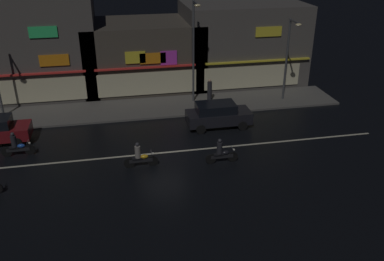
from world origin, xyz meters
TOP-DOWN VIEW (x-y plane):
  - ground_plane at (0.00, 0.00)m, footprint 140.00×140.00m
  - lane_divider_stripe at (0.00, 0.00)m, footprint 27.01×0.16m
  - sidewalk_far at (0.00, 7.04)m, footprint 28.44×4.01m
  - storefront_left_block at (8.53, 12.29)m, footprint 10.04×6.63m
  - storefront_center_block at (-8.53, 12.81)m, footprint 9.66×7.67m
  - storefront_right_block at (0.00, 12.24)m, footprint 9.58×6.55m
  - streetlamp_mid at (3.34, 7.46)m, footprint 0.44×1.64m
  - streetlamp_east at (10.28, 6.46)m, footprint 0.44×1.64m
  - pedestrian_on_sidewalk at (4.56, 7.44)m, footprint 0.35×0.35m
  - parked_car_trailing at (4.07, 3.02)m, footprint 4.30×1.98m
  - motorcycle_lead at (3.02, -1.80)m, footprint 1.90×0.60m
  - motorcycle_following at (-8.48, 1.34)m, footprint 1.90×0.60m
  - motorcycle_trailing_far at (-1.53, -1.36)m, footprint 1.90×0.60m
  - traffic_cone at (4.82, 4.13)m, footprint 0.36×0.36m

SIDE VIEW (x-z plane):
  - ground_plane at x=0.00m, z-range 0.00..0.00m
  - lane_divider_stripe at x=0.00m, z-range 0.00..0.01m
  - sidewalk_far at x=0.00m, z-range 0.00..0.14m
  - traffic_cone at x=4.82m, z-range 0.00..0.55m
  - motorcycle_lead at x=3.02m, z-range -0.13..1.39m
  - motorcycle_following at x=-8.48m, z-range -0.13..1.39m
  - motorcycle_trailing_far at x=-1.53m, z-range -0.13..1.39m
  - parked_car_trailing at x=4.07m, z-range 0.03..1.70m
  - pedestrian_on_sidewalk at x=4.56m, z-range 0.08..1.81m
  - storefront_right_block at x=0.00m, z-range 0.00..5.46m
  - storefront_left_block at x=8.53m, z-range 0.00..6.67m
  - streetlamp_east at x=10.28m, z-range 0.76..6.93m
  - storefront_center_block at x=-8.53m, z-range 0.00..8.01m
  - streetlamp_mid at x=3.34m, z-range 0.79..8.31m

